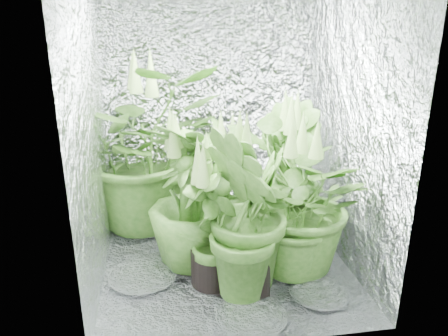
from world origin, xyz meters
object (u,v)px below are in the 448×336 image
at_px(plant_a, 144,147).
at_px(circulation_fan, 283,199).
at_px(plant_f, 212,221).
at_px(plant_g, 249,216).
at_px(plant_d, 190,198).
at_px(plant_e, 300,203).
at_px(plant_b, 227,182).
at_px(plant_c, 285,176).

bearing_deg(plant_a, circulation_fan, -0.69).
height_order(plant_a, circulation_fan, plant_a).
xyz_separation_m(plant_f, circulation_fan, (0.70, 0.84, -0.26)).
bearing_deg(plant_g, plant_d, 128.12).
xyz_separation_m(plant_a, plant_e, (0.95, -0.84, -0.16)).
bearing_deg(plant_e, plant_g, -154.65).
height_order(plant_b, plant_c, plant_c).
relative_size(plant_b, plant_d, 0.91).
xyz_separation_m(plant_e, circulation_fan, (0.15, 0.83, -0.33)).
bearing_deg(plant_c, plant_g, -122.72).
bearing_deg(circulation_fan, plant_d, -130.75).
xyz_separation_m(plant_c, plant_e, (-0.04, -0.45, -0.01)).
distance_m(plant_e, plant_f, 0.56).
bearing_deg(plant_b, plant_c, -19.08).
height_order(plant_d, plant_f, plant_d).
bearing_deg(circulation_fan, plant_a, -168.70).
bearing_deg(plant_c, plant_d, -161.42).
height_order(plant_a, plant_g, plant_a).
distance_m(plant_a, plant_b, 0.68).
bearing_deg(plant_a, plant_f, -64.75).
bearing_deg(plant_g, plant_c, 57.28).
relative_size(plant_a, plant_b, 1.41).
height_order(plant_e, plant_g, plant_g).
bearing_deg(plant_d, plant_b, 50.83).
distance_m(plant_e, plant_g, 0.40).
height_order(plant_b, plant_g, plant_g).
bearing_deg(plant_b, plant_g, -90.13).
distance_m(plant_e, circulation_fan, 0.91).
height_order(plant_b, plant_e, plant_e).
xyz_separation_m(plant_d, plant_f, (0.11, -0.22, -0.06)).
xyz_separation_m(plant_a, plant_c, (0.99, -0.39, -0.14)).
distance_m(plant_g, circulation_fan, 1.18).
distance_m(plant_c, plant_f, 0.75).
bearing_deg(plant_a, plant_e, -41.45).
height_order(plant_c, plant_d, plant_c).
bearing_deg(plant_g, plant_b, 89.87).
relative_size(plant_a, plant_f, 1.45).
distance_m(plant_f, circulation_fan, 1.12).
distance_m(plant_b, plant_e, 0.69).
xyz_separation_m(plant_a, plant_g, (0.59, -1.01, -0.13)).
relative_size(plant_c, plant_d, 1.05).
relative_size(plant_b, plant_c, 0.87).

